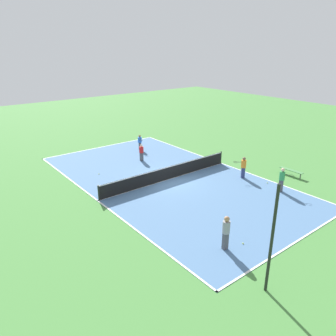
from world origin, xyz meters
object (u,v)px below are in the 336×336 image
at_px(tennis_net, 168,173).
at_px(player_baseline_gray, 226,230).
at_px(player_far_green, 282,178).
at_px(tennis_ball_right_alley, 243,243).
at_px(bench, 291,171).
at_px(fence_post_back_right, 272,240).
at_px(tennis_ball_far_baseline, 99,174).
at_px(tennis_ball_near_net, 121,191).
at_px(player_center_orange, 243,166).
at_px(tennis_ball_left_sideline, 267,183).
at_px(player_coach_red, 141,152).
at_px(player_near_blue, 140,141).

distance_m(tennis_net, player_baseline_gray, 9.01).
relative_size(player_far_green, tennis_ball_right_alley, 24.07).
height_order(bench, fence_post_back_right, fence_post_back_right).
relative_size(player_baseline_gray, tennis_ball_far_baseline, 25.58).
bearing_deg(bench, tennis_ball_near_net, -115.25).
height_order(player_center_orange, tennis_ball_far_baseline, player_center_orange).
distance_m(bench, player_far_green, 3.33).
bearing_deg(tennis_ball_near_net, tennis_net, 175.15).
relative_size(player_baseline_gray, tennis_ball_left_sideline, 25.58).
xyz_separation_m(player_coach_red, player_center_orange, (-3.69, 7.70, 0.12)).
height_order(player_center_orange, tennis_ball_right_alley, player_center_orange).
bearing_deg(tennis_ball_right_alley, tennis_ball_left_sideline, -152.16).
relative_size(tennis_ball_far_baseline, fence_post_back_right, 0.01).
xyz_separation_m(player_near_blue, tennis_ball_right_alley, (4.59, 15.94, -0.75)).
bearing_deg(fence_post_back_right, tennis_ball_left_sideline, -144.50).
distance_m(player_baseline_gray, tennis_ball_far_baseline, 12.44).
xyz_separation_m(player_coach_red, tennis_ball_far_baseline, (4.26, 0.60, -0.75)).
relative_size(tennis_net, bench, 6.02).
height_order(player_coach_red, fence_post_back_right, fence_post_back_right).
relative_size(player_coach_red, player_far_green, 0.86).
xyz_separation_m(bench, player_far_green, (3.06, 1.18, 0.57)).
bearing_deg(player_baseline_gray, fence_post_back_right, 81.89).
height_order(player_near_blue, player_baseline_gray, player_baseline_gray).
distance_m(bench, player_center_orange, 3.76).
xyz_separation_m(tennis_net, player_coach_red, (-0.79, -4.58, 0.26)).
bearing_deg(player_near_blue, player_coach_red, -8.85).
bearing_deg(player_far_green, tennis_ball_near_net, -144.67).
distance_m(player_coach_red, player_baseline_gray, 13.59).
relative_size(player_far_green, tennis_ball_far_baseline, 24.07).
relative_size(player_baseline_gray, player_far_green, 1.06).
bearing_deg(tennis_net, player_center_orange, 145.22).
height_order(tennis_net, tennis_ball_right_alley, tennis_net).
bearing_deg(tennis_net, bench, 146.67).
bearing_deg(tennis_net, player_far_green, 126.52).
xyz_separation_m(player_near_blue, fence_post_back_right, (6.39, 18.56, 1.50)).
relative_size(tennis_ball_right_alley, tennis_ball_near_net, 1.00).
distance_m(player_far_green, tennis_ball_near_net, 10.60).
relative_size(player_coach_red, tennis_ball_left_sideline, 20.69).
xyz_separation_m(player_baseline_gray, player_center_orange, (-7.66, -5.30, -0.10)).
bearing_deg(bench, player_center_orange, -121.21).
xyz_separation_m(tennis_ball_right_alley, fence_post_back_right, (1.80, 2.62, 2.24)).
xyz_separation_m(player_coach_red, tennis_ball_near_net, (4.48, 4.27, -0.75)).
bearing_deg(tennis_net, player_near_blue, -108.35).
height_order(player_coach_red, player_far_green, player_far_green).
height_order(player_coach_red, tennis_ball_right_alley, player_coach_red).
xyz_separation_m(tennis_ball_right_alley, tennis_ball_left_sideline, (-7.23, -3.82, 0.00)).
distance_m(tennis_ball_near_net, fence_post_back_right, 11.86).
bearing_deg(tennis_ball_left_sideline, player_center_orange, -72.50).
bearing_deg(player_far_green, tennis_net, -159.93).
distance_m(player_coach_red, tennis_ball_far_baseline, 4.37).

